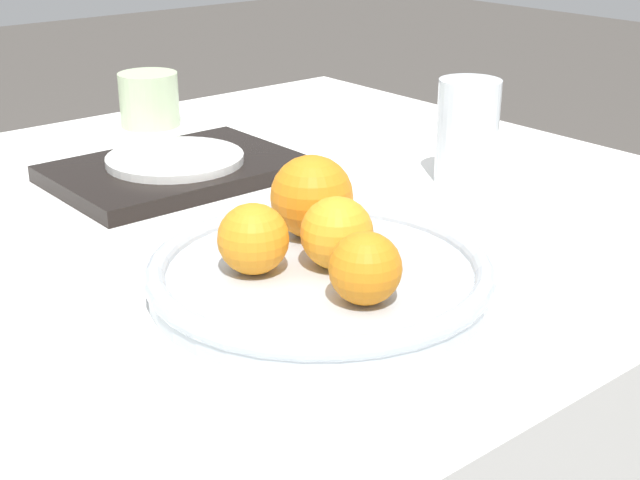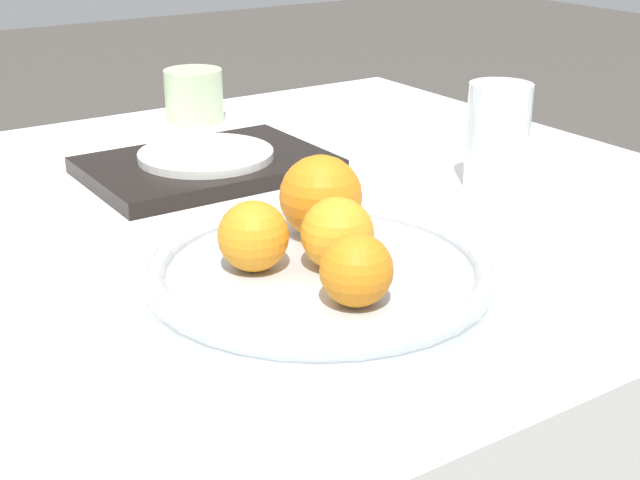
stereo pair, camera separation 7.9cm
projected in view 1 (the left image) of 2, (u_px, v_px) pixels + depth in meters
fruit_platter at (320, 275)px, 0.80m from camera, size 0.31×0.31×0.03m
orange_0 at (337, 233)px, 0.79m from camera, size 0.07×0.07×0.07m
orange_1 at (312, 197)px, 0.86m from camera, size 0.08×0.08×0.08m
orange_2 at (253, 239)px, 0.78m from camera, size 0.06×0.06×0.06m
orange_3 at (365, 268)px, 0.73m from camera, size 0.06×0.06×0.06m
water_glass at (467, 132)px, 1.07m from camera, size 0.07×0.07×0.13m
serving_tray at (176, 170)px, 1.11m from camera, size 0.29×0.21×0.02m
side_plate at (175, 159)px, 1.10m from camera, size 0.17×0.17×0.01m
cup_0 at (149, 99)px, 1.33m from camera, size 0.09×0.09×0.08m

